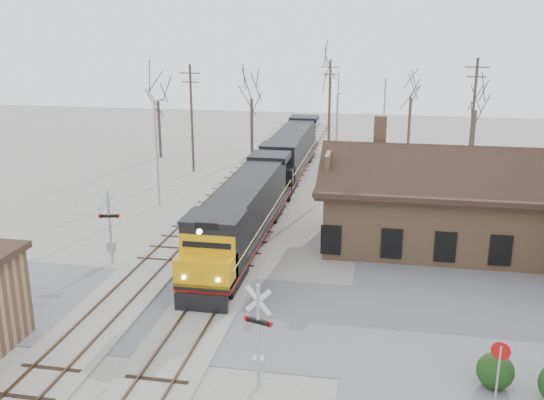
# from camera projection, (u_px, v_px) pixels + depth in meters

# --- Properties ---
(ground) EXTENTS (140.00, 140.00, 0.00)m
(ground) POSITION_uv_depth(u_px,v_px,m) (202.00, 313.00, 29.32)
(ground) COLOR #A19C92
(ground) RESTS_ON ground
(road) EXTENTS (60.00, 9.00, 0.03)m
(road) POSITION_uv_depth(u_px,v_px,m) (202.00, 313.00, 29.32)
(road) COLOR #5A5A5E
(road) RESTS_ON ground
(track_main) EXTENTS (3.40, 90.00, 0.24)m
(track_main) POSITION_uv_depth(u_px,v_px,m) (263.00, 218.00, 43.47)
(track_main) COLOR #A19C92
(track_main) RESTS_ON ground
(track_siding) EXTENTS (3.40, 90.00, 0.24)m
(track_siding) POSITION_uv_depth(u_px,v_px,m) (203.00, 215.00, 44.26)
(track_siding) COLOR #A19C92
(track_siding) RESTS_ON ground
(depot) EXTENTS (15.20, 9.31, 7.90)m
(depot) POSITION_uv_depth(u_px,v_px,m) (441.00, 208.00, 37.87)
(depot) COLOR #966F4D
(depot) RESTS_ON ground
(locomotive_lead) EXTENTS (2.86, 19.14, 4.25)m
(locomotive_lead) POSITION_uv_depth(u_px,v_px,m) (243.00, 215.00, 37.14)
(locomotive_lead) COLOR black
(locomotive_lead) RESTS_ON ground
(locomotive_trailing) EXTENTS (2.86, 19.14, 4.02)m
(locomotive_trailing) POSITION_uv_depth(u_px,v_px,m) (291.00, 152.00, 55.46)
(locomotive_trailing) COLOR black
(locomotive_trailing) RESTS_ON ground
(crossbuck_near) EXTENTS (1.18, 0.44, 4.26)m
(crossbuck_near) POSITION_uv_depth(u_px,v_px,m) (258.00, 340.00, 22.87)
(crossbuck_near) COLOR #A5A8AD
(crossbuck_near) RESTS_ON ground
(crossbuck_far) EXTENTS (1.24, 0.35, 4.40)m
(crossbuck_far) POSITION_uv_depth(u_px,v_px,m) (110.00, 229.00, 35.04)
(crossbuck_far) COLOR #A5A8AD
(crossbuck_far) RESTS_ON ground
(do_not_enter_sign) EXTENTS (0.70, 0.25, 2.40)m
(do_not_enter_sign) POSITION_uv_depth(u_px,v_px,m) (500.00, 360.00, 22.10)
(do_not_enter_sign) COLOR #A5A8AD
(do_not_enter_sign) RESTS_ON ground
(hedge_a) EXTENTS (1.42, 1.42, 1.42)m
(hedge_a) POSITION_uv_depth(u_px,v_px,m) (495.00, 371.00, 23.16)
(hedge_a) COLOR black
(hedge_a) RESTS_ON ground
(streetlight_a) EXTENTS (0.25, 2.04, 8.10)m
(streetlight_a) POSITION_uv_depth(u_px,v_px,m) (157.00, 146.00, 45.86)
(streetlight_a) COLOR #A5A8AD
(streetlight_a) RESTS_ON ground
(streetlight_b) EXTENTS (0.25, 2.04, 8.20)m
(streetlight_b) POSITION_uv_depth(u_px,v_px,m) (337.00, 136.00, 49.69)
(streetlight_b) COLOR #A5A8AD
(streetlight_b) RESTS_ON ground
(streetlight_c) EXTENTS (0.25, 2.04, 8.46)m
(streetlight_c) POSITION_uv_depth(u_px,v_px,m) (384.00, 116.00, 59.57)
(streetlight_c) COLOR #A5A8AD
(streetlight_c) RESTS_ON ground
(utility_pole_a) EXTENTS (2.00, 0.24, 9.99)m
(utility_pole_a) POSITION_uv_depth(u_px,v_px,m) (192.00, 117.00, 56.24)
(utility_pole_a) COLOR #382D23
(utility_pole_a) RESTS_ON ground
(utility_pole_b) EXTENTS (2.00, 0.24, 9.72)m
(utility_pole_b) POSITION_uv_depth(u_px,v_px,m) (329.00, 102.00, 68.05)
(utility_pole_b) COLOR #382D23
(utility_pole_b) RESTS_ON ground
(utility_pole_c) EXTENTS (2.00, 0.24, 10.81)m
(utility_pole_c) POSITION_uv_depth(u_px,v_px,m) (472.00, 119.00, 52.00)
(utility_pole_c) COLOR #382D23
(utility_pole_c) RESTS_ON ground
(tree_a) EXTENTS (3.94, 3.94, 9.66)m
(tree_a) POSITION_uv_depth(u_px,v_px,m) (157.00, 91.00, 61.85)
(tree_a) COLOR #382D23
(tree_a) RESTS_ON ground
(tree_b) EXTENTS (4.06, 4.06, 9.94)m
(tree_b) POSITION_uv_depth(u_px,v_px,m) (251.00, 89.00, 62.21)
(tree_b) COLOR #382D23
(tree_b) RESTS_ON ground
(tree_c) EXTENTS (5.07, 5.07, 12.43)m
(tree_c) POSITION_uv_depth(u_px,v_px,m) (331.00, 65.00, 70.53)
(tree_c) COLOR #382D23
(tree_c) RESTS_ON ground
(tree_d) EXTENTS (3.78, 3.78, 9.27)m
(tree_d) POSITION_uv_depth(u_px,v_px,m) (411.00, 89.00, 67.04)
(tree_d) COLOR #382D23
(tree_d) RESTS_ON ground
(tree_e) EXTENTS (3.43, 3.43, 8.41)m
(tree_e) POSITION_uv_depth(u_px,v_px,m) (476.00, 102.00, 60.64)
(tree_e) COLOR #382D23
(tree_e) RESTS_ON ground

